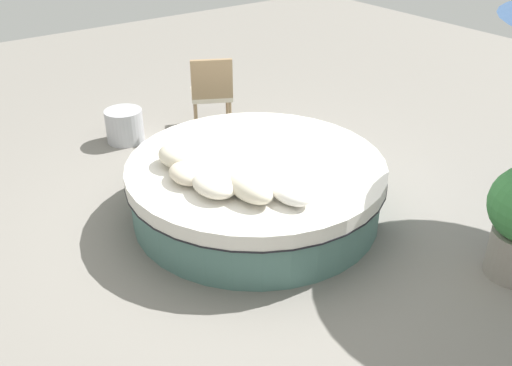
% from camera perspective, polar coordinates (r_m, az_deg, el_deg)
% --- Properties ---
extents(ground_plane, '(16.00, 16.00, 0.00)m').
position_cam_1_polar(ground_plane, '(5.73, 0.00, -3.00)').
color(ground_plane, gray).
extents(round_bed, '(2.52, 2.52, 0.57)m').
position_cam_1_polar(round_bed, '(5.57, 0.00, -0.45)').
color(round_bed, '#4C726B').
rests_on(round_bed, ground_plane).
extents(throw_pillow_0, '(0.41, 0.35, 0.21)m').
position_cam_1_polar(throw_pillow_0, '(5.40, -7.90, 2.82)').
color(throw_pillow_0, beige).
rests_on(throw_pillow_0, round_bed).
extents(throw_pillow_1, '(0.41, 0.29, 0.16)m').
position_cam_1_polar(throw_pillow_1, '(5.11, -6.98, 0.94)').
color(throw_pillow_1, beige).
rests_on(throw_pillow_1, round_bed).
extents(throw_pillow_2, '(0.48, 0.35, 0.18)m').
position_cam_1_polar(throw_pillow_2, '(4.90, -4.21, -0.10)').
color(throw_pillow_2, silver).
rests_on(throw_pillow_2, round_bed).
extents(throw_pillow_3, '(0.54, 0.29, 0.20)m').
position_cam_1_polar(throw_pillow_3, '(4.81, -0.65, -0.46)').
color(throw_pillow_3, beige).
rests_on(throw_pillow_3, round_bed).
extents(throw_pillow_4, '(0.45, 0.28, 0.15)m').
position_cam_1_polar(throw_pillow_4, '(4.80, 3.47, -0.95)').
color(throw_pillow_4, white).
rests_on(throw_pillow_4, round_bed).
extents(patio_chair, '(0.69, 0.69, 0.98)m').
position_cam_1_polar(patio_chair, '(7.36, -4.49, 9.43)').
color(patio_chair, '#997A56').
rests_on(patio_chair, ground_plane).
extents(side_table, '(0.47, 0.47, 0.41)m').
position_cam_1_polar(side_table, '(7.33, -13.10, 5.65)').
color(side_table, '#B7B7BC').
rests_on(side_table, ground_plane).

